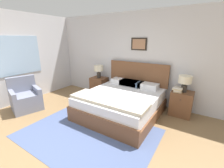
% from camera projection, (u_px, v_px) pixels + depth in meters
% --- Properties ---
extents(ground_plane, '(16.00, 16.00, 0.00)m').
position_uv_depth(ground_plane, '(53.00, 159.00, 2.41)').
color(ground_plane, olive).
extents(wall_back, '(7.96, 0.09, 2.60)m').
position_uv_depth(wall_back, '(134.00, 58.00, 4.45)').
color(wall_back, silver).
rests_on(wall_back, ground_plane).
extents(wall_left, '(0.08, 5.37, 2.60)m').
position_uv_depth(wall_left, '(31.00, 57.00, 4.65)').
color(wall_left, silver).
rests_on(wall_left, ground_plane).
extents(area_rug_main, '(2.63, 1.94, 0.01)m').
position_uv_depth(area_rug_main, '(89.00, 133.00, 3.08)').
color(area_rug_main, '#47567F').
rests_on(area_rug_main, ground_plane).
extents(bed, '(1.79, 1.95, 1.21)m').
position_uv_depth(bed, '(122.00, 102.00, 3.82)').
color(bed, brown).
rests_on(bed, ground_plane).
extents(armchair, '(0.85, 0.85, 0.88)m').
position_uv_depth(armchair, '(26.00, 98.00, 4.06)').
color(armchair, gray).
rests_on(armchair, ground_plane).
extents(nightstand_near_window, '(0.50, 0.45, 0.62)m').
position_uv_depth(nightstand_near_window, '(99.00, 86.00, 5.08)').
color(nightstand_near_window, brown).
rests_on(nightstand_near_window, ground_plane).
extents(nightstand_by_door, '(0.50, 0.45, 0.62)m').
position_uv_depth(nightstand_by_door, '(181.00, 103.00, 3.75)').
color(nightstand_by_door, brown).
rests_on(nightstand_by_door, ground_plane).
extents(table_lamp_near_window, '(0.30, 0.30, 0.41)m').
position_uv_depth(table_lamp_near_window, '(99.00, 69.00, 4.92)').
color(table_lamp_near_window, '#2D2823').
rests_on(table_lamp_near_window, nightstand_near_window).
extents(table_lamp_by_door, '(0.30, 0.30, 0.41)m').
position_uv_depth(table_lamp_by_door, '(185.00, 81.00, 3.58)').
color(table_lamp_by_door, '#2D2823').
rests_on(table_lamp_by_door, nightstand_by_door).
extents(book_thick_bottom, '(0.23, 0.26, 0.02)m').
position_uv_depth(book_thick_bottom, '(178.00, 91.00, 3.68)').
color(book_thick_bottom, beige).
rests_on(book_thick_bottom, nightstand_by_door).
extents(book_hardcover_middle, '(0.17, 0.25, 0.04)m').
position_uv_depth(book_hardcover_middle, '(178.00, 90.00, 3.67)').
color(book_hardcover_middle, silver).
rests_on(book_hardcover_middle, book_thick_bottom).
extents(book_novel_upper, '(0.23, 0.28, 0.02)m').
position_uv_depth(book_novel_upper, '(178.00, 89.00, 3.66)').
color(book_novel_upper, beige).
rests_on(book_novel_upper, book_hardcover_middle).
extents(book_slim_near_top, '(0.21, 0.21, 0.03)m').
position_uv_depth(book_slim_near_top, '(178.00, 88.00, 3.65)').
color(book_slim_near_top, silver).
rests_on(book_slim_near_top, book_novel_upper).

